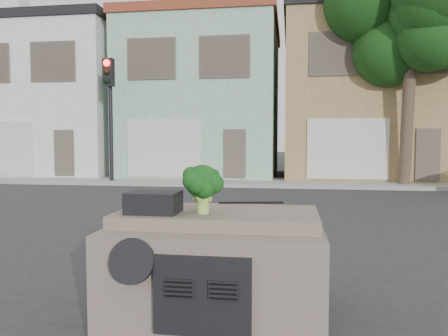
# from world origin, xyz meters

# --- Properties ---
(ground_plane) EXTENTS (120.00, 120.00, 0.00)m
(ground_plane) POSITION_xyz_m (0.00, 0.00, 0.00)
(ground_plane) COLOR #303033
(ground_plane) RESTS_ON ground
(sidewalk) EXTENTS (40.00, 3.00, 0.15)m
(sidewalk) POSITION_xyz_m (0.00, 10.50, 0.07)
(sidewalk) COLOR gray
(sidewalk) RESTS_ON ground
(townhouse_white) EXTENTS (7.20, 8.20, 7.55)m
(townhouse_white) POSITION_xyz_m (-11.00, 14.50, 3.77)
(townhouse_white) COLOR white
(townhouse_white) RESTS_ON ground
(townhouse_mint) EXTENTS (7.20, 8.20, 7.55)m
(townhouse_mint) POSITION_xyz_m (-3.50, 14.50, 3.77)
(townhouse_mint) COLOR #93BEA3
(townhouse_mint) RESTS_ON ground
(townhouse_tan) EXTENTS (7.20, 8.20, 7.55)m
(townhouse_tan) POSITION_xyz_m (4.00, 14.50, 3.77)
(townhouse_tan) COLOR #9D7F4F
(townhouse_tan) RESTS_ON ground
(traffic_signal) EXTENTS (0.40, 0.40, 5.10)m
(traffic_signal) POSITION_xyz_m (-6.50, 9.50, 2.55)
(traffic_signal) COLOR black
(traffic_signal) RESTS_ON ground
(tree_near) EXTENTS (4.40, 4.00, 8.50)m
(tree_near) POSITION_xyz_m (5.00, 9.80, 4.25)
(tree_near) COLOR #173F13
(tree_near) RESTS_ON ground
(car_dashboard) EXTENTS (2.00, 1.80, 1.12)m
(car_dashboard) POSITION_xyz_m (0.00, -3.00, 0.56)
(car_dashboard) COLOR #756559
(car_dashboard) RESTS_ON ground
(instrument_hump) EXTENTS (0.48, 0.38, 0.20)m
(instrument_hump) POSITION_xyz_m (-0.58, -3.35, 1.22)
(instrument_hump) COLOR black
(instrument_hump) RESTS_ON car_dashboard
(wiper_arm) EXTENTS (0.69, 0.15, 0.02)m
(wiper_arm) POSITION_xyz_m (0.28, -2.62, 1.13)
(wiper_arm) COLOR black
(wiper_arm) RESTS_ON car_dashboard
(broccoli) EXTENTS (0.54, 0.54, 0.47)m
(broccoli) POSITION_xyz_m (-0.12, -3.32, 1.35)
(broccoli) COLOR #103A11
(broccoli) RESTS_ON car_dashboard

